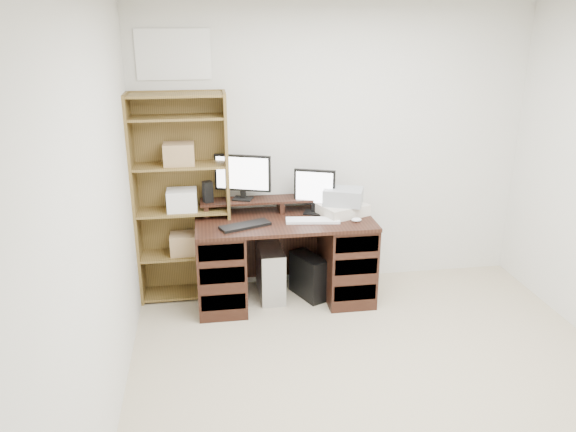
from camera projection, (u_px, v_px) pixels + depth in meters
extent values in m
cube|color=#BCAD8D|center=(400.00, 414.00, 3.55)|extent=(3.50, 4.00, 0.02)
cube|color=silver|center=(334.00, 150.00, 5.00)|extent=(3.50, 0.02, 2.50)
cube|color=silver|center=(88.00, 247.00, 2.88)|extent=(0.02, 4.00, 2.50)
cube|color=white|center=(173.00, 54.00, 4.52)|extent=(0.60, 0.01, 0.40)
cube|color=black|center=(284.00, 221.00, 4.75)|extent=(1.50, 0.70, 0.03)
cube|color=black|center=(221.00, 265.00, 4.79)|extent=(0.40, 0.66, 0.72)
cube|color=black|center=(346.00, 258.00, 4.95)|extent=(0.40, 0.66, 0.72)
cube|color=black|center=(279.00, 243.00, 5.17)|extent=(1.48, 0.02, 0.65)
cube|color=black|center=(223.00, 302.00, 4.55)|extent=(0.36, 0.01, 0.14)
cube|color=black|center=(222.00, 275.00, 4.47)|extent=(0.36, 0.01, 0.14)
cube|color=black|center=(221.00, 252.00, 4.41)|extent=(0.36, 0.01, 0.14)
cube|color=black|center=(355.00, 293.00, 4.71)|extent=(0.36, 0.01, 0.14)
cube|color=black|center=(356.00, 267.00, 4.63)|extent=(0.36, 0.01, 0.14)
cube|color=black|center=(357.00, 244.00, 4.56)|extent=(0.36, 0.01, 0.14)
cube|color=black|center=(206.00, 209.00, 4.84)|extent=(0.04, 0.20, 0.10)
cube|color=black|center=(281.00, 206.00, 4.93)|extent=(0.04, 0.20, 0.10)
cube|color=black|center=(353.00, 202.00, 5.02)|extent=(0.04, 0.20, 0.10)
cube|color=black|center=(281.00, 199.00, 4.91)|extent=(1.40, 0.22, 0.02)
cube|color=black|center=(243.00, 199.00, 4.87)|extent=(0.19, 0.17, 0.01)
cube|color=black|center=(243.00, 192.00, 4.86)|extent=(0.05, 0.04, 0.09)
cube|color=black|center=(243.00, 173.00, 4.81)|extent=(0.47, 0.20, 0.31)
cube|color=white|center=(242.00, 173.00, 4.79)|extent=(0.43, 0.16, 0.28)
cube|color=black|center=(314.00, 213.00, 4.88)|extent=(0.20, 0.18, 0.01)
cube|color=black|center=(314.00, 206.00, 4.88)|extent=(0.05, 0.04, 0.09)
cube|color=black|center=(315.00, 187.00, 4.82)|extent=(0.34, 0.16, 0.31)
cube|color=white|center=(314.00, 188.00, 4.81)|extent=(0.30, 0.12, 0.27)
cube|color=black|center=(208.00, 192.00, 4.77)|extent=(0.09, 0.09, 0.18)
cube|color=black|center=(245.00, 226.00, 4.57)|extent=(0.44, 0.28, 0.02)
cube|color=white|center=(313.00, 220.00, 4.69)|extent=(0.46, 0.19, 0.02)
ellipsoid|color=white|center=(356.00, 220.00, 4.68)|extent=(0.09, 0.07, 0.03)
cube|color=beige|center=(343.00, 209.00, 4.84)|extent=(0.46, 0.41, 0.10)
cube|color=#979DA2|center=(343.00, 196.00, 4.80)|extent=(0.39, 0.33, 0.14)
cube|color=#B0B2B7|center=(270.00, 272.00, 4.97)|extent=(0.22, 0.47, 0.46)
cube|color=black|center=(309.00, 276.00, 4.98)|extent=(0.31, 0.42, 0.38)
cube|color=#19FF33|center=(321.00, 276.00, 4.80)|extent=(0.01, 0.01, 0.01)
cube|color=brown|center=(135.00, 202.00, 4.70)|extent=(0.02, 0.30, 1.80)
cube|color=brown|center=(228.00, 198.00, 4.81)|extent=(0.02, 0.30, 1.80)
cube|color=brown|center=(182.00, 195.00, 4.89)|extent=(0.80, 0.01, 1.80)
cube|color=brown|center=(188.00, 292.00, 5.05)|extent=(0.75, 0.28, 0.02)
cube|color=brown|center=(186.00, 254.00, 4.93)|extent=(0.75, 0.28, 0.02)
cube|color=brown|center=(183.00, 211.00, 4.79)|extent=(0.75, 0.28, 0.02)
cube|color=brown|center=(180.00, 166.00, 4.66)|extent=(0.75, 0.28, 0.02)
cube|color=brown|center=(177.00, 117.00, 4.52)|extent=(0.75, 0.28, 0.02)
cube|color=brown|center=(175.00, 95.00, 4.46)|extent=(0.75, 0.28, 0.02)
cube|color=#A07F54|center=(185.00, 244.00, 4.89)|extent=(0.25, 0.20, 0.18)
cube|color=white|center=(182.00, 200.00, 4.76)|extent=(0.25, 0.20, 0.18)
cube|color=#A07F54|center=(179.00, 154.00, 4.62)|extent=(0.25, 0.20, 0.18)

